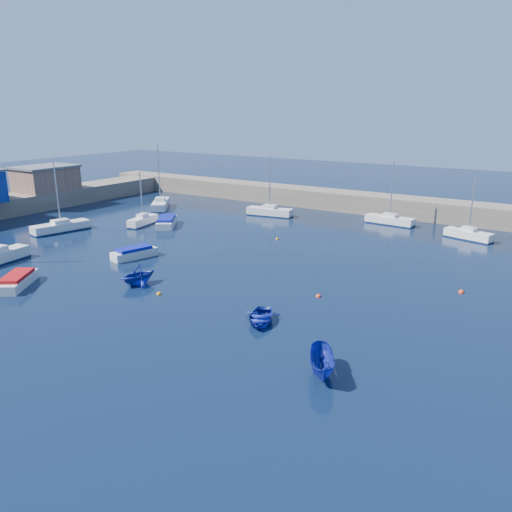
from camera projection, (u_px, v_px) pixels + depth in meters
The scene contains 21 objects.
ground at pixel (124, 322), 34.62m from camera, with size 220.00×220.00×0.00m, color black.
back_wall at pixel (366, 203), 71.32m from camera, with size 96.00×4.50×2.60m, color #6D6153.
left_quay at pixel (11, 205), 70.62m from camera, with size 6.00×62.00×2.40m, color #6D6153.
brick_shed_a at pixel (46, 179), 74.63m from camera, with size 6.00×8.00×3.40m, color #86624E.
sailboat_2 at pixel (61, 227), 60.05m from camera, with size 3.23×7.00×8.83m.
sailboat_3 at pixel (143, 221), 63.39m from camera, with size 2.24×5.10×6.72m.
sailboat_4 at pixel (161, 204), 73.94m from camera, with size 5.83×6.83×9.29m.
sailboat_5 at pixel (270, 211), 68.97m from camera, with size 6.53×2.78×8.35m.
sailboat_6 at pixel (390, 220), 63.87m from camera, with size 6.26×2.14×8.08m.
sailboat_7 at pixel (468, 235), 56.43m from camera, with size 5.48×2.92×7.09m.
motorboat_0 at pixel (17, 281), 41.51m from camera, with size 4.14×4.93×1.08m.
motorboat_1 at pixel (134, 253), 49.46m from camera, with size 2.70×4.75×1.10m.
motorboat_2 at pixel (167, 222), 63.06m from camera, with size 4.75×5.67×1.14m.
dinghy_center at pixel (260, 318), 34.50m from camera, with size 2.53×3.54×0.73m, color navy.
dinghy_left at pixel (138, 275), 41.87m from camera, with size 2.82×3.27×1.72m, color navy.
dinghy_right at pixel (322, 364), 27.54m from camera, with size 1.38×3.67×1.42m, color navy.
buoy_0 at pixel (159, 294), 39.85m from camera, with size 0.40×0.40×0.40m, color orange.
buoy_1 at pixel (318, 297), 39.37m from camera, with size 0.42×0.42×0.42m, color red.
buoy_2 at pixel (327, 361), 29.37m from camera, with size 0.49×0.49×0.49m, color orange.
buoy_3 at pixel (277, 239), 56.66m from camera, with size 0.38×0.38×0.38m, color orange.
buoy_4 at pixel (461, 293), 40.24m from camera, with size 0.47×0.47×0.47m, color red.
Camera 1 is at (25.01, -21.82, 14.24)m, focal length 35.00 mm.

